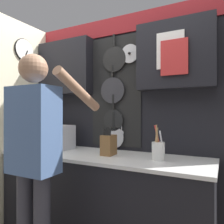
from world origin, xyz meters
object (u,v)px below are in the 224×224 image
object	(u,v)px
utensil_crock	(158,150)
person	(34,147)
microwave	(48,137)
knife_block	(109,145)

from	to	relation	value
utensil_crock	person	size ratio (longest dim) A/B	0.17
person	microwave	bearing A→B (deg)	126.99
microwave	person	world-z (taller)	person
knife_block	utensil_crock	world-z (taller)	utensil_crock
microwave	knife_block	xyz separation A→B (m)	(0.78, 0.00, -0.03)
person	utensil_crock	bearing A→B (deg)	40.75
knife_block	person	xyz separation A→B (m)	(-0.28, -0.66, 0.05)
knife_block	microwave	bearing A→B (deg)	-179.97
microwave	knife_block	world-z (taller)	knife_block
utensil_crock	knife_block	bearing A→B (deg)	-179.82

